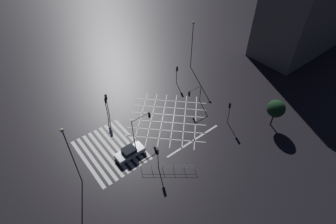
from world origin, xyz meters
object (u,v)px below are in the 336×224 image
(traffic_light_ne_main, at_px, (229,108))
(street_lamp_east, at_px, (70,151))
(street_lamp_west, at_px, (192,39))
(street_tree_near, at_px, (276,109))
(traffic_light_sw_cross, at_px, (106,103))
(traffic_light_median_south, at_px, (142,121))
(traffic_light_median_north, at_px, (194,93))
(waiting_car, at_px, (130,152))
(traffic_light_se_main, at_px, (157,155))
(traffic_light_nw_main, at_px, (177,71))
(traffic_light_sw_main, at_px, (107,101))

(traffic_light_ne_main, relative_size, street_lamp_east, 0.40)
(street_lamp_west, height_order, street_tree_near, street_lamp_west)
(traffic_light_sw_cross, bearing_deg, traffic_light_median_south, -74.40)
(traffic_light_median_north, distance_m, waiting_car, 14.49)
(traffic_light_se_main, height_order, traffic_light_ne_main, traffic_light_ne_main)
(traffic_light_nw_main, bearing_deg, street_tree_near, 13.94)
(traffic_light_sw_main, height_order, waiting_car, traffic_light_sw_main)
(street_lamp_east, distance_m, street_lamp_west, 30.83)
(traffic_light_median_north, bearing_deg, traffic_light_sw_cross, -28.16)
(street_lamp_east, bearing_deg, traffic_light_nw_main, 110.81)
(traffic_light_se_main, relative_size, street_lamp_east, 0.38)
(traffic_light_sw_cross, bearing_deg, traffic_light_median_north, -28.16)
(traffic_light_sw_cross, distance_m, street_lamp_west, 20.45)
(traffic_light_ne_main, height_order, street_tree_near, street_tree_near)
(traffic_light_nw_main, relative_size, street_lamp_west, 0.37)
(traffic_light_sw_main, height_order, traffic_light_nw_main, traffic_light_sw_main)
(traffic_light_ne_main, bearing_deg, traffic_light_sw_cross, 46.58)
(waiting_car, bearing_deg, traffic_light_sw_main, 78.53)
(traffic_light_median_south, bearing_deg, street_lamp_west, 27.40)
(street_lamp_west, bearing_deg, traffic_light_sw_cross, -83.71)
(traffic_light_se_main, height_order, traffic_light_sw_main, traffic_light_sw_main)
(traffic_light_ne_main, height_order, waiting_car, traffic_light_ne_main)
(traffic_light_median_north, xyz_separation_m, street_lamp_west, (-8.88, 7.52, 3.66))
(waiting_car, bearing_deg, traffic_light_nw_main, 29.32)
(traffic_light_median_north, height_order, traffic_light_sw_main, traffic_light_sw_main)
(traffic_light_nw_main, xyz_separation_m, street_lamp_west, (-2.40, 5.66, 3.64))
(street_lamp_west, bearing_deg, traffic_light_median_south, -62.60)
(traffic_light_median_north, distance_m, street_lamp_east, 21.63)
(traffic_light_nw_main, distance_m, street_tree_near, 18.10)
(traffic_light_sw_main, height_order, street_lamp_east, street_lamp_east)
(traffic_light_median_north, relative_size, street_tree_near, 0.73)
(traffic_light_sw_main, xyz_separation_m, waiting_car, (9.17, -1.86, -2.31))
(traffic_light_se_main, distance_m, street_lamp_east, 10.43)
(traffic_light_median_south, bearing_deg, street_lamp_east, -170.27)
(street_lamp_east, bearing_deg, traffic_light_median_north, 96.16)
(traffic_light_median_north, height_order, street_lamp_east, street_lamp_east)
(traffic_light_nw_main, distance_m, street_lamp_east, 24.94)
(traffic_light_sw_cross, distance_m, waiting_car, 9.52)
(street_tree_near, bearing_deg, traffic_light_sw_cross, -133.51)
(traffic_light_median_north, distance_m, traffic_light_sw_main, 13.98)
(waiting_car, bearing_deg, street_lamp_west, 27.73)
(traffic_light_ne_main, bearing_deg, street_tree_near, -133.76)
(traffic_light_nw_main, relative_size, waiting_car, 0.86)
(traffic_light_nw_main, height_order, traffic_light_median_south, traffic_light_median_south)
(street_lamp_east, distance_m, street_tree_near, 28.94)
(waiting_car, bearing_deg, street_tree_near, -22.79)
(traffic_light_ne_main, relative_size, street_tree_near, 0.84)
(traffic_light_se_main, height_order, traffic_light_median_north, traffic_light_se_main)
(traffic_light_ne_main, relative_size, traffic_light_sw_cross, 1.11)
(traffic_light_sw_main, height_order, street_lamp_west, street_lamp_west)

